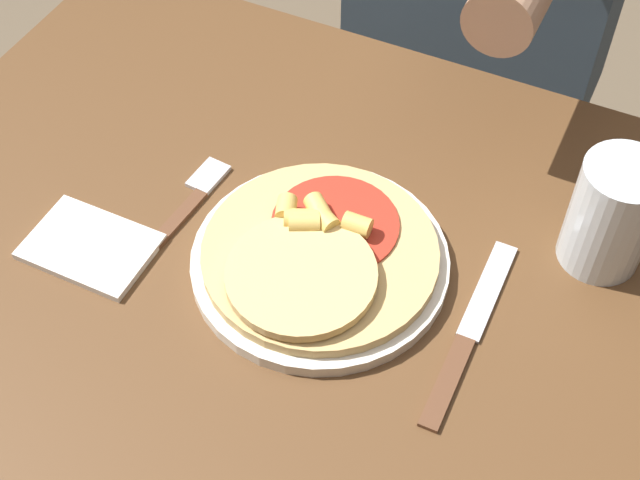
# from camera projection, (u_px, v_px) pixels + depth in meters

# --- Properties ---
(dining_table) EXTENTS (0.99, 0.77, 0.77)m
(dining_table) POSITION_uv_depth(u_px,v_px,m) (315.00, 376.00, 0.94)
(dining_table) COLOR brown
(dining_table) RESTS_ON ground_plane
(plate) EXTENTS (0.25, 0.25, 0.01)m
(plate) POSITION_uv_depth(u_px,v_px,m) (320.00, 262.00, 0.86)
(plate) COLOR silver
(plate) RESTS_ON dining_table
(pizza) EXTENTS (0.23, 0.23, 0.04)m
(pizza) POSITION_uv_depth(u_px,v_px,m) (317.00, 253.00, 0.84)
(pizza) COLOR tan
(pizza) RESTS_ON plate
(fork) EXTENTS (0.03, 0.18, 0.00)m
(fork) POSITION_uv_depth(u_px,v_px,m) (183.00, 209.00, 0.91)
(fork) COLOR brown
(fork) RESTS_ON dining_table
(knife) EXTENTS (0.02, 0.22, 0.00)m
(knife) POSITION_uv_depth(u_px,v_px,m) (469.00, 334.00, 0.81)
(knife) COLOR brown
(knife) RESTS_ON dining_table
(drinking_glass) EXTENTS (0.08, 0.08, 0.12)m
(drinking_glass) POSITION_uv_depth(u_px,v_px,m) (612.00, 215.00, 0.83)
(drinking_glass) COLOR silver
(drinking_glass) RESTS_ON dining_table
(napkin) EXTENTS (0.12, 0.09, 0.01)m
(napkin) POSITION_uv_depth(u_px,v_px,m) (90.00, 247.00, 0.87)
(napkin) COLOR silver
(napkin) RESTS_ON dining_table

